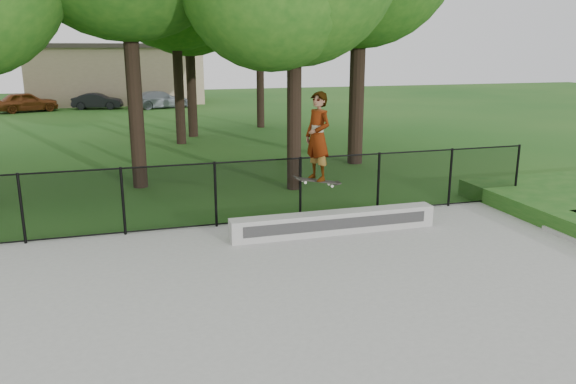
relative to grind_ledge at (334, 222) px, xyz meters
name	(u,v)px	position (x,y,z in m)	size (l,w,h in m)	color
ground	(292,365)	(-2.40, -4.70, -0.30)	(100.00, 100.00, 0.00)	#1A4E16
concrete_slab	(292,362)	(-2.40, -4.70, -0.27)	(14.00, 12.00, 0.06)	gray
grind_ledge	(334,222)	(0.00, 0.00, 0.00)	(4.63, 0.40, 0.48)	#ADACA7
car_a	(27,102)	(-10.07, 28.54, 0.34)	(1.51, 3.72, 1.28)	brown
car_b	(97,101)	(-5.78, 29.08, 0.23)	(1.12, 2.91, 1.06)	black
car_c	(160,100)	(-1.69, 28.47, 0.28)	(1.62, 3.67, 1.16)	gray
skater_airborne	(318,138)	(-0.41, 0.00, 1.89)	(0.83, 0.79, 2.01)	black
chainlink_fence	(216,194)	(-2.40, 1.20, 0.51)	(16.06, 0.06, 1.50)	black
distant_building	(117,73)	(-4.40, 33.30, 1.86)	(12.40, 6.40, 4.30)	tan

